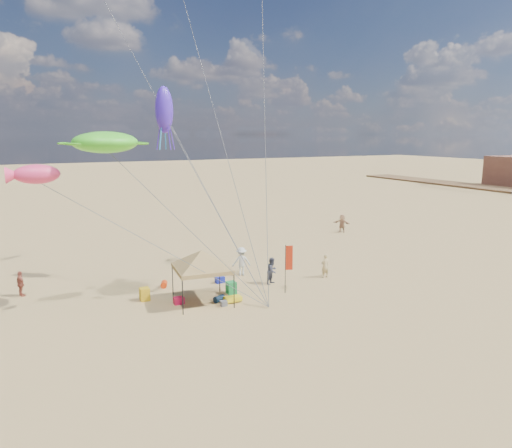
{
  "coord_description": "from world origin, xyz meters",
  "views": [
    {
      "loc": [
        -11.5,
        -20.04,
        8.91
      ],
      "look_at": [
        0.0,
        3.0,
        4.0
      ],
      "focal_mm": 33.01,
      "sensor_mm": 36.0,
      "label": 1
    }
  ],
  "objects_px": {
    "chair_yellow": "(145,294)",
    "person_far_c": "(342,223)",
    "cooler_blue": "(220,280)",
    "chair_green": "(231,288)",
    "person_near_a": "(325,266)",
    "person_near_b": "(272,271)",
    "cooler_red": "(179,300)",
    "beach_cart": "(233,299)",
    "person_near_c": "(241,261)",
    "canopy_tent": "(202,252)",
    "person_far_a": "(21,284)",
    "feather_flag": "(288,261)"
  },
  "relations": [
    {
      "from": "person_near_c",
      "to": "feather_flag",
      "type": "bearing_deg",
      "value": 115.19
    },
    {
      "from": "person_near_c",
      "to": "person_far_c",
      "type": "bearing_deg",
      "value": -137.37
    },
    {
      "from": "cooler_blue",
      "to": "chair_green",
      "type": "relative_size",
      "value": 0.77
    },
    {
      "from": "cooler_red",
      "to": "person_far_c",
      "type": "relative_size",
      "value": 0.32
    },
    {
      "from": "person_near_b",
      "to": "cooler_red",
      "type": "bearing_deg",
      "value": 156.1
    },
    {
      "from": "person_far_a",
      "to": "person_far_c",
      "type": "xyz_separation_m",
      "value": [
        26.66,
        6.28,
        0.12
      ]
    },
    {
      "from": "feather_flag",
      "to": "person_near_c",
      "type": "relative_size",
      "value": 1.53
    },
    {
      "from": "beach_cart",
      "to": "person_near_b",
      "type": "relative_size",
      "value": 0.55
    },
    {
      "from": "chair_yellow",
      "to": "chair_green",
      "type": "bearing_deg",
      "value": -13.13
    },
    {
      "from": "cooler_red",
      "to": "person_near_c",
      "type": "distance_m",
      "value": 6.15
    },
    {
      "from": "canopy_tent",
      "to": "cooler_red",
      "type": "xyz_separation_m",
      "value": [
        -1.22,
        0.37,
        -2.61
      ]
    },
    {
      "from": "chair_green",
      "to": "person_near_b",
      "type": "height_order",
      "value": "person_near_b"
    },
    {
      "from": "feather_flag",
      "to": "person_near_b",
      "type": "bearing_deg",
      "value": 90.55
    },
    {
      "from": "chair_green",
      "to": "person_near_a",
      "type": "bearing_deg",
      "value": 1.46
    },
    {
      "from": "canopy_tent",
      "to": "person_near_b",
      "type": "height_order",
      "value": "canopy_tent"
    },
    {
      "from": "canopy_tent",
      "to": "chair_yellow",
      "type": "bearing_deg",
      "value": 147.43
    },
    {
      "from": "beach_cart",
      "to": "person_near_a",
      "type": "distance_m",
      "value": 7.19
    },
    {
      "from": "cooler_red",
      "to": "person_near_b",
      "type": "bearing_deg",
      "value": 7.69
    },
    {
      "from": "chair_yellow",
      "to": "person_near_c",
      "type": "xyz_separation_m",
      "value": [
        6.68,
        1.87,
        0.57
      ]
    },
    {
      "from": "cooler_red",
      "to": "person_far_c",
      "type": "xyz_separation_m",
      "value": [
        19.16,
        11.36,
        0.66
      ]
    },
    {
      "from": "beach_cart",
      "to": "person_near_a",
      "type": "relative_size",
      "value": 0.59
    },
    {
      "from": "canopy_tent",
      "to": "chair_yellow",
      "type": "relative_size",
      "value": 7.75
    },
    {
      "from": "chair_yellow",
      "to": "person_near_b",
      "type": "xyz_separation_m",
      "value": [
        7.62,
        -0.53,
        0.47
      ]
    },
    {
      "from": "cooler_red",
      "to": "beach_cart",
      "type": "relative_size",
      "value": 0.6
    },
    {
      "from": "feather_flag",
      "to": "person_near_b",
      "type": "distance_m",
      "value": 2.14
    },
    {
      "from": "canopy_tent",
      "to": "person_near_c",
      "type": "distance_m",
      "value": 5.67
    },
    {
      "from": "person_near_b",
      "to": "canopy_tent",
      "type": "bearing_deg",
      "value": 162.16
    },
    {
      "from": "feather_flag",
      "to": "cooler_red",
      "type": "bearing_deg",
      "value": 170.58
    },
    {
      "from": "person_near_b",
      "to": "chair_yellow",
      "type": "bearing_deg",
      "value": 144.39
    },
    {
      "from": "person_near_a",
      "to": "chair_yellow",
      "type": "bearing_deg",
      "value": -8.2
    },
    {
      "from": "person_near_a",
      "to": "cooler_blue",
      "type": "bearing_deg",
      "value": -20.75
    },
    {
      "from": "person_far_c",
      "to": "cooler_red",
      "type": "bearing_deg",
      "value": -92.14
    },
    {
      "from": "cooler_red",
      "to": "beach_cart",
      "type": "bearing_deg",
      "value": -21.56
    },
    {
      "from": "chair_green",
      "to": "person_near_c",
      "type": "bearing_deg",
      "value": 55.93
    },
    {
      "from": "beach_cart",
      "to": "person_far_a",
      "type": "bearing_deg",
      "value": 148.92
    },
    {
      "from": "cooler_red",
      "to": "person_far_a",
      "type": "relative_size",
      "value": 0.37
    },
    {
      "from": "person_far_a",
      "to": "feather_flag",
      "type": "bearing_deg",
      "value": -135.99
    },
    {
      "from": "canopy_tent",
      "to": "cooler_blue",
      "type": "height_order",
      "value": "canopy_tent"
    },
    {
      "from": "feather_flag",
      "to": "chair_green",
      "type": "distance_m",
      "value": 3.58
    },
    {
      "from": "chair_yellow",
      "to": "beach_cart",
      "type": "relative_size",
      "value": 0.78
    },
    {
      "from": "canopy_tent",
      "to": "chair_yellow",
      "type": "height_order",
      "value": "canopy_tent"
    },
    {
      "from": "canopy_tent",
      "to": "cooler_red",
      "type": "distance_m",
      "value": 2.9
    },
    {
      "from": "cooler_red",
      "to": "beach_cart",
      "type": "distance_m",
      "value": 2.9
    },
    {
      "from": "person_near_c",
      "to": "person_far_c",
      "type": "xyz_separation_m",
      "value": [
        13.98,
        8.13,
        -0.08
      ]
    },
    {
      "from": "feather_flag",
      "to": "person_far_c",
      "type": "bearing_deg",
      "value": 43.57
    },
    {
      "from": "chair_green",
      "to": "person_far_a",
      "type": "height_order",
      "value": "person_far_a"
    },
    {
      "from": "chair_yellow",
      "to": "person_far_c",
      "type": "distance_m",
      "value": 22.96
    },
    {
      "from": "feather_flag",
      "to": "person_near_c",
      "type": "distance_m",
      "value": 4.46
    },
    {
      "from": "chair_green",
      "to": "person_far_c",
      "type": "xyz_separation_m",
      "value": [
        15.98,
        11.09,
        0.5
      ]
    },
    {
      "from": "cooler_blue",
      "to": "person_far_c",
      "type": "xyz_separation_m",
      "value": [
        15.81,
        8.95,
        0.66
      ]
    }
  ]
}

